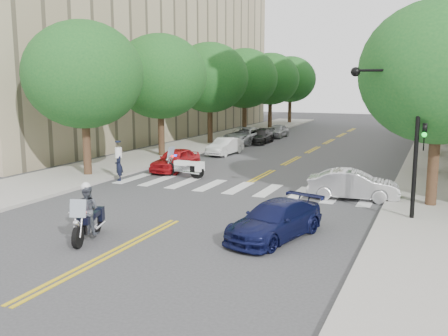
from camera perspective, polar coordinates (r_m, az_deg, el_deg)
The scene contains 27 objects.
ground at distance 18.99m, azimuth -5.67°, elevation -6.05°, with size 140.00×140.00×0.00m, color #38383A.
sidewalk_left at distance 42.49m, azimuth -2.45°, elevation 2.86°, with size 5.00×60.00×0.15m, color #9E9991.
sidewalk_right at distance 38.28m, azimuth 24.08°, elevation 1.26°, with size 5.00×60.00×0.15m, color #9E9991.
building_left at distance 55.02m, azimuth -16.92°, elevation 16.48°, with size 26.00×44.00×24.00m, color tan.
tree_l_0 at distance 28.23m, azimuth -15.76°, elevation 10.19°, with size 6.40×6.40×8.45m.
tree_l_1 at distance 34.81m, azimuth -7.31°, elevation 10.32°, with size 6.40×6.40×8.45m.
tree_l_2 at distance 41.89m, azimuth -1.63°, elevation 10.28°, with size 6.40×6.40×8.45m.
tree_l_3 at distance 49.25m, azimuth 2.38°, elevation 10.19°, with size 6.40×6.40×8.45m.
tree_l_4 at distance 56.79m, azimuth 5.34°, elevation 10.10°, with size 6.40×6.40×8.45m.
tree_l_5 at distance 64.43m, azimuth 7.60°, elevation 10.01°, with size 6.40×6.40×8.45m.
tree_r_0 at distance 21.94m, azimuth 23.44°, elevation 10.00°, with size 6.40×6.40×8.45m.
tree_r_1 at distance 29.94m, azimuth 23.53°, elevation 9.71°, with size 6.40×6.40×8.45m.
tree_r_2 at distance 37.94m, azimuth 23.59°, elevation 9.54°, with size 6.40×6.40×8.45m.
tree_r_3 at distance 45.94m, azimuth 23.62°, elevation 9.43°, with size 6.40×6.40×8.45m.
tree_r_4 at distance 53.94m, azimuth 23.64°, elevation 9.36°, with size 6.40×6.40×8.45m.
tree_r_5 at distance 61.94m, azimuth 23.66°, elevation 9.30°, with size 6.40×6.40×8.45m.
traffic_signal_pole at distance 19.53m, azimuth 19.86°, elevation 4.96°, with size 2.82×0.42×6.00m.
motorcycle_police at distance 17.17m, azimuth -15.31°, elevation -5.08°, with size 1.08×2.32×1.94m.
motorcycle_parked at distance 27.35m, azimuth -4.32°, elevation 0.09°, with size 2.60×0.68×1.68m.
officer_standing at distance 26.92m, azimuth -11.93°, elevation 0.35°, with size 0.63×0.41×1.72m, color black.
convertible at distance 22.96m, azimuth 14.53°, elevation -1.87°, with size 1.39×3.99×1.31m, color #BBBBBD.
sedan_blue at distance 16.81m, azimuth 5.84°, elevation -5.98°, with size 1.72×4.23×1.23m, color #0E123B.
parked_car_a at distance 29.45m, azimuth -5.55°, elevation 0.93°, with size 1.58×3.92×1.34m, color red.
parked_car_b at distance 35.99m, azimuth 0.12°, elevation 2.48°, with size 1.29×3.70×1.22m, color white.
parked_car_c at distance 42.52m, azimuth 2.32°, elevation 3.71°, with size 2.32×5.02×1.40m, color #ABACB2.
parked_car_d at distance 43.09m, azimuth 4.17°, elevation 3.63°, with size 1.66×4.08×1.18m, color black.
parked_car_e at distance 47.81m, azimuth 6.13°, elevation 4.25°, with size 1.48×3.69×1.26m, color #A2A3A8.
Camera 1 is at (8.96, -15.94, 5.15)m, focal length 40.00 mm.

